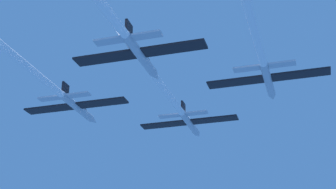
% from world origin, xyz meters
% --- Properties ---
extents(jet_lead, '(15.53, 59.77, 2.57)m').
position_xyz_m(jet_lead, '(-0.12, -19.23, 0.60)').
color(jet_lead, '#B2BAC6').
extents(jet_left_wing, '(15.53, 59.60, 2.57)m').
position_xyz_m(jet_left_wing, '(-13.68, -31.61, 0.07)').
color(jet_left_wing, '#B2BAC6').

